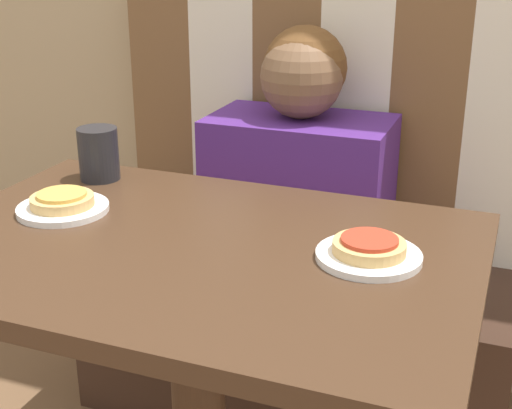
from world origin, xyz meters
TOP-DOWN VIEW (x-y plane):
  - booth_seat at (0.00, 0.60)m, footprint 1.10×0.47m
  - booth_backrest at (0.00, 0.79)m, footprint 1.10×0.08m
  - dining_table at (0.00, 0.00)m, footprint 0.96×0.66m
  - person at (0.00, 0.60)m, footprint 0.44×0.26m
  - plate_left at (-0.29, 0.04)m, footprint 0.17×0.17m
  - plate_right at (0.29, 0.04)m, footprint 0.17×0.17m
  - pizza_left at (-0.29, 0.04)m, footprint 0.12×0.12m
  - pizza_right at (0.29, 0.04)m, footprint 0.12×0.12m
  - drinking_cup at (-0.33, 0.23)m, footprint 0.08×0.08m

SIDE VIEW (x-z plane):
  - booth_seat at x=0.00m, z-range 0.00..0.43m
  - dining_table at x=0.00m, z-range 0.26..1.00m
  - person at x=0.00m, z-range 0.40..1.00m
  - plate_left at x=-0.29m, z-range 0.74..0.75m
  - plate_right at x=0.29m, z-range 0.74..0.75m
  - pizza_left at x=-0.29m, z-range 0.75..0.77m
  - pizza_right at x=0.29m, z-range 0.75..0.77m
  - drinking_cup at x=-0.33m, z-range 0.74..0.85m
  - booth_backrest at x=0.00m, z-range 0.43..1.15m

